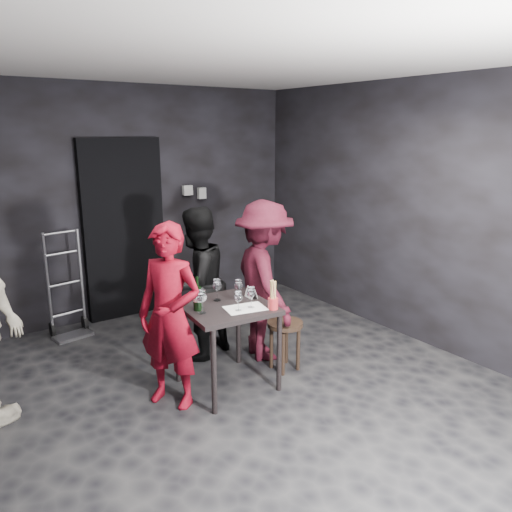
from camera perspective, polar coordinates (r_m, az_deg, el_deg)
floor at (r=4.33m, az=-2.10°, el=-16.14°), size 4.50×5.00×0.02m
ceiling at (r=3.76m, az=-2.50°, el=22.05°), size 4.50×5.00×0.02m
wall_back at (r=6.05m, az=-15.23°, el=5.82°), size 4.50×0.04×2.70m
wall_right at (r=5.36m, az=18.49°, el=4.53°), size 0.04×5.00×2.70m
doorway at (r=6.04m, az=-14.85°, el=2.94°), size 0.95×0.10×2.10m
wallbox_upper at (r=6.32m, az=-7.84°, el=7.45°), size 0.12×0.06×0.12m
wallbox_lower at (r=6.42m, az=-6.23°, el=7.15°), size 0.10×0.06×0.14m
hand_truck at (r=5.83m, az=-20.56°, el=-6.48°), size 0.39×0.33×1.16m
tasting_table at (r=4.27m, az=-3.35°, el=-6.85°), size 0.72×0.72×0.75m
stool at (r=4.67m, az=3.33°, el=-8.68°), size 0.33×0.33×0.47m
server_red at (r=4.04m, az=-9.82°, el=-6.76°), size 0.60×0.66×1.51m
woman_black at (r=4.85m, az=-6.80°, el=-3.24°), size 0.81×0.62×1.48m
man_maroon at (r=4.79m, az=0.95°, el=-2.54°), size 0.72×1.13×1.61m
tasting_mat at (r=4.15m, az=-1.25°, el=-5.98°), size 0.37×0.28×0.00m
wine_glass_a at (r=4.03m, az=-6.20°, el=-5.10°), size 0.10×0.10×0.22m
wine_glass_b at (r=4.13m, az=-6.41°, el=-4.73°), size 0.09×0.09×0.20m
wine_glass_c at (r=4.32m, az=-4.47°, el=-3.75°), size 0.09×0.09×0.21m
wine_glass_d at (r=4.07m, az=-2.04°, el=-5.05°), size 0.07×0.07×0.19m
wine_glass_e at (r=4.14m, az=-0.57°, el=-4.63°), size 0.09×0.09×0.20m
wine_glass_f at (r=4.36m, az=-2.01°, el=-3.71°), size 0.08×0.08×0.19m
wine_bottle at (r=4.11m, az=-6.72°, el=-4.74°), size 0.07×0.07×0.28m
breadstick_cup at (r=4.11m, az=1.96°, el=-4.50°), size 0.08×0.08×0.26m
reserved_card at (r=4.39m, az=-0.71°, el=-4.23°), size 0.09×0.13×0.10m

